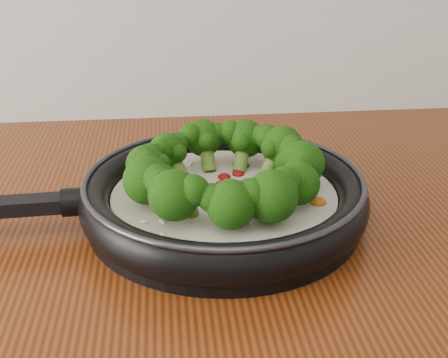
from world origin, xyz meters
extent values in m
cylinder|color=black|center=(0.12, 1.12, 0.91)|extent=(0.32, 0.32, 0.01)
torus|color=black|center=(0.12, 1.12, 0.93)|extent=(0.34, 0.34, 0.03)
torus|color=#2D2D33|center=(0.12, 1.12, 0.95)|extent=(0.33, 0.33, 0.01)
cylinder|color=black|center=(-0.04, 1.11, 0.93)|extent=(0.03, 0.03, 0.03)
cylinder|color=beige|center=(0.12, 1.12, 0.92)|extent=(0.26, 0.26, 0.02)
ellipsoid|color=maroon|center=(0.15, 1.11, 0.93)|extent=(0.03, 0.03, 0.01)
ellipsoid|color=maroon|center=(0.17, 1.11, 0.93)|extent=(0.02, 0.02, 0.01)
ellipsoid|color=#B3570B|center=(0.09, 1.13, 0.93)|extent=(0.03, 0.03, 0.01)
ellipsoid|color=maroon|center=(0.12, 1.16, 0.93)|extent=(0.02, 0.02, 0.01)
ellipsoid|color=maroon|center=(0.15, 1.11, 0.93)|extent=(0.03, 0.03, 0.01)
ellipsoid|color=#B3570B|center=(0.03, 1.17, 0.93)|extent=(0.03, 0.03, 0.01)
ellipsoid|color=maroon|center=(0.13, 1.13, 0.93)|extent=(0.03, 0.03, 0.01)
ellipsoid|color=maroon|center=(0.15, 1.12, 0.93)|extent=(0.02, 0.02, 0.01)
ellipsoid|color=#B3570B|center=(0.14, 1.12, 0.93)|extent=(0.03, 0.03, 0.01)
ellipsoid|color=maroon|center=(0.15, 1.19, 0.93)|extent=(0.02, 0.02, 0.01)
ellipsoid|color=maroon|center=(0.19, 1.12, 0.93)|extent=(0.03, 0.03, 0.01)
ellipsoid|color=#B3570B|center=(0.13, 1.14, 0.93)|extent=(0.03, 0.03, 0.01)
ellipsoid|color=maroon|center=(0.12, 1.14, 0.93)|extent=(0.03, 0.03, 0.01)
ellipsoid|color=maroon|center=(0.13, 1.08, 0.93)|extent=(0.03, 0.03, 0.01)
ellipsoid|color=#B3570B|center=(0.22, 1.08, 0.93)|extent=(0.02, 0.02, 0.01)
ellipsoid|color=maroon|center=(0.14, 1.17, 0.93)|extent=(0.02, 0.02, 0.01)
ellipsoid|color=maroon|center=(0.14, 1.13, 0.93)|extent=(0.03, 0.03, 0.01)
ellipsoid|color=#B3570B|center=(0.09, 1.11, 0.93)|extent=(0.03, 0.03, 0.01)
ellipsoid|color=maroon|center=(0.06, 1.09, 0.93)|extent=(0.03, 0.03, 0.01)
ellipsoid|color=maroon|center=(0.14, 1.07, 0.93)|extent=(0.03, 0.03, 0.01)
ellipsoid|color=white|center=(0.08, 1.16, 0.93)|extent=(0.01, 0.01, 0.00)
ellipsoid|color=white|center=(0.03, 1.06, 0.93)|extent=(0.01, 0.00, 0.00)
ellipsoid|color=white|center=(0.13, 1.09, 0.93)|extent=(0.01, 0.01, 0.00)
ellipsoid|color=white|center=(0.12, 1.13, 0.93)|extent=(0.01, 0.01, 0.00)
ellipsoid|color=white|center=(0.15, 1.18, 0.94)|extent=(0.01, 0.01, 0.00)
ellipsoid|color=white|center=(0.16, 1.09, 0.93)|extent=(0.01, 0.01, 0.00)
ellipsoid|color=white|center=(0.13, 1.04, 0.93)|extent=(0.01, 0.01, 0.00)
ellipsoid|color=white|center=(0.16, 1.11, 0.93)|extent=(0.01, 0.01, 0.00)
ellipsoid|color=white|center=(0.08, 1.12, 0.93)|extent=(0.01, 0.01, 0.00)
ellipsoid|color=white|center=(0.15, 1.22, 0.93)|extent=(0.01, 0.00, 0.00)
ellipsoid|color=white|center=(0.09, 1.20, 0.93)|extent=(0.01, 0.01, 0.00)
ellipsoid|color=white|center=(0.03, 1.15, 0.94)|extent=(0.01, 0.01, 0.00)
ellipsoid|color=white|center=(0.08, 1.11, 0.93)|extent=(0.01, 0.01, 0.00)
ellipsoid|color=white|center=(0.05, 1.06, 0.93)|extent=(0.01, 0.01, 0.00)
ellipsoid|color=white|center=(0.19, 1.10, 0.94)|extent=(0.01, 0.01, 0.00)
ellipsoid|color=white|center=(0.05, 1.03, 0.93)|extent=(0.00, 0.01, 0.00)
ellipsoid|color=white|center=(0.05, 1.19, 0.93)|extent=(0.01, 0.01, 0.00)
ellipsoid|color=white|center=(0.07, 1.16, 0.93)|extent=(0.01, 0.01, 0.00)
ellipsoid|color=white|center=(0.13, 1.13, 0.93)|extent=(0.01, 0.01, 0.00)
ellipsoid|color=white|center=(0.12, 1.12, 0.93)|extent=(0.01, 0.01, 0.00)
ellipsoid|color=white|center=(0.12, 1.14, 0.94)|extent=(0.01, 0.01, 0.00)
cylinder|color=olive|center=(0.19, 1.12, 0.95)|extent=(0.03, 0.02, 0.04)
sphere|color=black|center=(0.21, 1.12, 0.96)|extent=(0.05, 0.05, 0.05)
sphere|color=black|center=(0.20, 1.14, 0.97)|extent=(0.03, 0.03, 0.03)
sphere|color=black|center=(0.20, 1.10, 0.97)|extent=(0.03, 0.03, 0.03)
sphere|color=black|center=(0.19, 1.12, 0.97)|extent=(0.03, 0.03, 0.03)
cylinder|color=olive|center=(0.18, 1.16, 0.95)|extent=(0.04, 0.03, 0.04)
sphere|color=black|center=(0.19, 1.17, 0.97)|extent=(0.05, 0.05, 0.05)
sphere|color=black|center=(0.18, 1.18, 0.97)|extent=(0.03, 0.03, 0.03)
sphere|color=black|center=(0.20, 1.15, 0.97)|extent=(0.03, 0.03, 0.03)
sphere|color=black|center=(0.18, 1.16, 0.97)|extent=(0.03, 0.03, 0.02)
cylinder|color=olive|center=(0.15, 1.18, 0.95)|extent=(0.03, 0.04, 0.04)
sphere|color=black|center=(0.16, 1.20, 0.97)|extent=(0.05, 0.05, 0.05)
sphere|color=black|center=(0.14, 1.20, 0.97)|extent=(0.03, 0.03, 0.03)
sphere|color=black|center=(0.17, 1.19, 0.97)|extent=(0.03, 0.03, 0.03)
sphere|color=black|center=(0.15, 1.18, 0.97)|extent=(0.02, 0.02, 0.02)
cylinder|color=olive|center=(0.11, 1.19, 0.95)|extent=(0.02, 0.04, 0.04)
sphere|color=black|center=(0.10, 1.21, 0.97)|extent=(0.05, 0.05, 0.05)
sphere|color=black|center=(0.09, 1.20, 0.97)|extent=(0.03, 0.03, 0.03)
sphere|color=black|center=(0.12, 1.21, 0.97)|extent=(0.03, 0.03, 0.03)
sphere|color=black|center=(0.11, 1.19, 0.97)|extent=(0.02, 0.02, 0.02)
cylinder|color=olive|center=(0.07, 1.17, 0.95)|extent=(0.03, 0.03, 0.03)
sphere|color=black|center=(0.06, 1.18, 0.96)|extent=(0.05, 0.05, 0.04)
sphere|color=black|center=(0.05, 1.16, 0.97)|extent=(0.03, 0.03, 0.03)
sphere|color=black|center=(0.07, 1.19, 0.97)|extent=(0.03, 0.03, 0.03)
sphere|color=black|center=(0.07, 1.17, 0.96)|extent=(0.02, 0.02, 0.02)
cylinder|color=olive|center=(0.05, 1.13, 0.95)|extent=(0.03, 0.02, 0.04)
sphere|color=black|center=(0.03, 1.14, 0.96)|extent=(0.05, 0.05, 0.04)
sphere|color=black|center=(0.04, 1.12, 0.97)|extent=(0.03, 0.03, 0.03)
sphere|color=black|center=(0.04, 1.15, 0.97)|extent=(0.03, 0.03, 0.03)
sphere|color=black|center=(0.05, 1.13, 0.97)|extent=(0.02, 0.02, 0.02)
cylinder|color=olive|center=(0.05, 1.10, 0.95)|extent=(0.04, 0.03, 0.04)
sphere|color=black|center=(0.04, 1.09, 0.96)|extent=(0.05, 0.05, 0.05)
sphere|color=black|center=(0.05, 1.08, 0.97)|extent=(0.03, 0.03, 0.03)
sphere|color=black|center=(0.03, 1.11, 0.97)|extent=(0.03, 0.03, 0.03)
sphere|color=black|center=(0.05, 1.10, 0.97)|extent=(0.03, 0.03, 0.03)
cylinder|color=olive|center=(0.08, 1.07, 0.95)|extent=(0.03, 0.04, 0.04)
sphere|color=black|center=(0.06, 1.05, 0.97)|extent=(0.05, 0.05, 0.05)
sphere|color=black|center=(0.08, 1.04, 0.97)|extent=(0.03, 0.03, 0.03)
sphere|color=black|center=(0.05, 1.07, 0.97)|extent=(0.03, 0.03, 0.03)
sphere|color=black|center=(0.08, 1.07, 0.97)|extent=(0.03, 0.03, 0.03)
cylinder|color=olive|center=(0.12, 1.05, 0.95)|extent=(0.02, 0.03, 0.03)
sphere|color=black|center=(0.12, 1.03, 0.96)|extent=(0.05, 0.05, 0.05)
sphere|color=black|center=(0.14, 1.04, 0.97)|extent=(0.03, 0.03, 0.03)
sphere|color=black|center=(0.10, 1.04, 0.97)|extent=(0.03, 0.03, 0.03)
sphere|color=black|center=(0.12, 1.05, 0.96)|extent=(0.03, 0.03, 0.02)
cylinder|color=olive|center=(0.15, 1.06, 0.95)|extent=(0.03, 0.04, 0.04)
sphere|color=black|center=(0.16, 1.04, 0.97)|extent=(0.06, 0.06, 0.05)
sphere|color=black|center=(0.17, 1.05, 0.97)|extent=(0.03, 0.03, 0.03)
sphere|color=black|center=(0.14, 1.04, 0.97)|extent=(0.03, 0.03, 0.03)
sphere|color=black|center=(0.15, 1.06, 0.97)|extent=(0.03, 0.03, 0.03)
cylinder|color=olive|center=(0.18, 1.08, 0.95)|extent=(0.04, 0.03, 0.03)
sphere|color=black|center=(0.19, 1.07, 0.96)|extent=(0.05, 0.05, 0.05)
sphere|color=black|center=(0.20, 1.09, 0.97)|extent=(0.03, 0.03, 0.03)
sphere|color=black|center=(0.18, 1.06, 0.97)|extent=(0.03, 0.03, 0.03)
sphere|color=black|center=(0.18, 1.08, 0.96)|extent=(0.02, 0.02, 0.02)
camera|label=1|loc=(0.06, 0.53, 1.22)|focal=47.05mm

